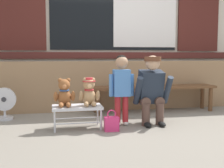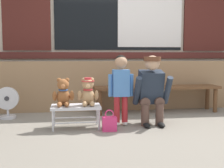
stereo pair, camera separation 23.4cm
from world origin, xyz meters
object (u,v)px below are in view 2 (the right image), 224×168
at_px(floor_fan, 7,103).
at_px(small_display_bench, 76,108).
at_px(handbag_on_ground, 109,123).
at_px(child_standing, 121,82).
at_px(wooden_bench_long, 157,90).
at_px(teddy_bear_with_hat, 88,92).
at_px(teddy_bear_plain, 63,93).
at_px(adult_crouching, 152,90).

bearing_deg(floor_fan, small_display_bench, -35.58).
bearing_deg(handbag_on_ground, child_standing, 55.50).
xyz_separation_m(wooden_bench_long, teddy_bear_with_hat, (-1.20, -0.88, 0.10)).
height_order(teddy_bear_plain, handbag_on_ground, teddy_bear_plain).
height_order(wooden_bench_long, handbag_on_ground, wooden_bench_long).
relative_size(teddy_bear_plain, child_standing, 0.38).
relative_size(adult_crouching, handbag_on_ground, 3.49).
relative_size(teddy_bear_plain, floor_fan, 0.76).
relative_size(wooden_bench_long, adult_crouching, 2.21).
bearing_deg(floor_fan, teddy_bear_with_hat, -31.62).
bearing_deg(wooden_bench_long, teddy_bear_plain, -149.92).
height_order(child_standing, adult_crouching, child_standing).
bearing_deg(floor_fan, handbag_on_ground, -33.25).
bearing_deg(adult_crouching, small_display_bench, -176.79).
xyz_separation_m(small_display_bench, adult_crouching, (1.04, 0.06, 0.21)).
distance_m(child_standing, adult_crouching, 0.44).
bearing_deg(teddy_bear_with_hat, adult_crouching, 3.66).
bearing_deg(handbag_on_ground, teddy_bear_with_hat, 139.99).
distance_m(small_display_bench, handbag_on_ground, 0.50).
bearing_deg(small_display_bench, teddy_bear_with_hat, 0.77).
xyz_separation_m(adult_crouching, floor_fan, (-2.05, 0.66, -0.24)).
distance_m(teddy_bear_with_hat, floor_fan, 1.39).
bearing_deg(child_standing, teddy_bear_plain, -174.71).
xyz_separation_m(handbag_on_ground, floor_fan, (-1.42, 0.93, 0.14)).
xyz_separation_m(wooden_bench_long, small_display_bench, (-1.36, -0.88, -0.11)).
height_order(teddy_bear_with_hat, child_standing, child_standing).
bearing_deg(wooden_bench_long, small_display_bench, -147.04).
distance_m(teddy_bear_plain, floor_fan, 1.14).
bearing_deg(teddy_bear_with_hat, child_standing, 8.92).
relative_size(wooden_bench_long, teddy_bear_with_hat, 5.78).
bearing_deg(floor_fan, wooden_bench_long, 3.83).
bearing_deg(teddy_bear_plain, adult_crouching, 2.72).
relative_size(teddy_bear_with_hat, adult_crouching, 0.38).
bearing_deg(child_standing, small_display_bench, -173.20).
xyz_separation_m(teddy_bear_with_hat, floor_fan, (-1.17, 0.72, -0.23)).
bearing_deg(child_standing, adult_crouching, -1.94).
distance_m(wooden_bench_long, teddy_bear_with_hat, 1.49).
xyz_separation_m(teddy_bear_plain, floor_fan, (-0.85, 0.72, -0.23)).
bearing_deg(wooden_bench_long, handbag_on_ground, -130.86).
distance_m(small_display_bench, child_standing, 0.69).
bearing_deg(child_standing, floor_fan, 158.13).
bearing_deg(teddy_bear_with_hat, small_display_bench, -179.23).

